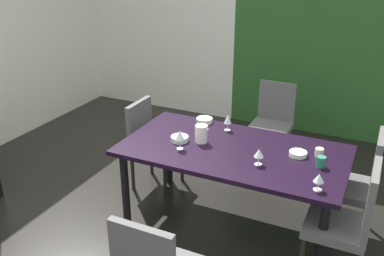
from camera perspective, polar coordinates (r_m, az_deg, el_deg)
ground_plane at (r=4.01m, az=-6.60°, el=-13.11°), size 5.25×5.79×0.02m
back_panel_interior at (r=6.46m, az=-4.62°, el=14.81°), size 2.43×0.10×2.81m
garden_window_panel at (r=5.65m, az=19.77°, el=12.30°), size 2.82×0.10×2.81m
dining_table at (r=3.71m, az=5.48°, el=-3.81°), size 1.91×1.02×0.76m
chair_right_far at (r=3.88m, az=21.27°, el=-6.53°), size 0.44×0.44×0.98m
chair_left_far at (r=4.41m, az=-5.56°, el=-1.53°), size 0.45×0.44×0.91m
chair_head_far at (r=4.95m, az=10.72°, el=1.14°), size 0.44×0.45×0.93m
chair_right_near at (r=3.36m, az=20.24°, el=-11.28°), size 0.44×0.44×0.98m
wine_glass_near_window at (r=3.39m, az=8.91°, el=-3.38°), size 0.08×0.08×0.14m
wine_glass_rear at (r=3.97m, az=4.79°, el=1.18°), size 0.07×0.07×0.16m
wine_glass_center at (r=3.59m, az=-1.65°, el=-1.00°), size 0.08×0.08×0.17m
wine_glass_right at (r=3.15m, az=16.57°, el=-6.46°), size 0.08×0.08×0.13m
serving_bowl_front at (r=4.17m, az=1.67°, el=1.05°), size 0.16×0.16×0.04m
serving_bowl_south at (r=3.78m, az=-1.66°, el=-1.42°), size 0.16×0.16×0.05m
serving_bowl_near_shelf at (r=3.63m, az=13.96°, el=-3.34°), size 0.15×0.15×0.04m
cup_west at (r=3.49m, az=16.82°, el=-4.34°), size 0.07×0.07×0.09m
cup_east at (r=3.66m, az=16.60°, el=-3.14°), size 0.07×0.07×0.07m
pitcher_corner at (r=3.74m, az=1.27°, el=-0.75°), size 0.12×0.11×0.16m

